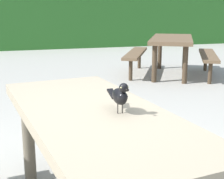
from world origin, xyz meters
TOP-DOWN VIEW (x-y plane):
  - hedge_wall at (0.00, 9.97)m, footprint 28.00×2.27m
  - picnic_table_foreground at (0.03, -0.09)m, footprint 1.89×1.92m
  - bird_grackle at (0.16, -0.20)m, footprint 0.08×0.29m
  - picnic_table_mid_left at (2.57, 4.06)m, footprint 2.29×2.30m

SIDE VIEW (x-z plane):
  - picnic_table_foreground at x=0.03m, z-range 0.19..0.93m
  - picnic_table_mid_left at x=2.57m, z-range 0.19..0.93m
  - bird_grackle at x=0.16m, z-range 0.75..0.94m
  - hedge_wall at x=0.00m, z-range 0.00..1.70m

